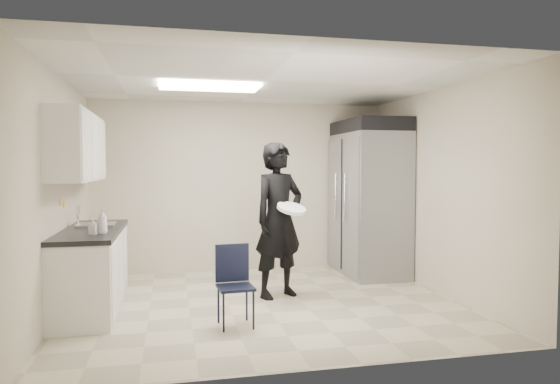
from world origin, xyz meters
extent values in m
plane|color=#BDB494|center=(0.00, 0.00, 0.00)|extent=(4.50, 4.50, 0.00)
plane|color=silver|center=(0.00, 0.00, 2.60)|extent=(4.50, 4.50, 0.00)
plane|color=#C0B89E|center=(0.00, 2.00, 1.30)|extent=(4.50, 0.00, 4.50)
plane|color=#C0B89E|center=(-2.25, 0.00, 1.30)|extent=(0.00, 4.00, 4.00)
plane|color=#C0B89E|center=(2.25, 0.00, 1.30)|extent=(0.00, 4.00, 4.00)
cube|color=white|center=(-0.60, 0.40, 2.57)|extent=(1.20, 0.60, 0.02)
cube|color=silver|center=(-1.95, 0.20, 0.43)|extent=(0.60, 1.90, 0.86)
cube|color=black|center=(-1.95, 0.20, 0.89)|extent=(0.64, 1.95, 0.05)
cube|color=gray|center=(-1.93, 0.45, 0.87)|extent=(0.42, 0.40, 0.14)
cylinder|color=silver|center=(-2.13, 0.45, 1.02)|extent=(0.02, 0.02, 0.24)
cube|color=silver|center=(-2.08, 0.20, 1.83)|extent=(0.35, 1.80, 0.75)
cube|color=black|center=(-2.14, 1.35, 1.62)|extent=(0.22, 0.30, 0.35)
cube|color=yellow|center=(-2.24, 0.10, 1.22)|extent=(0.00, 0.12, 0.07)
cube|color=yellow|center=(-2.24, 0.30, 1.18)|extent=(0.00, 0.12, 0.07)
cube|color=gray|center=(1.83, 1.27, 1.05)|extent=(0.80, 1.35, 2.10)
cube|color=black|center=(1.83, 1.27, 2.20)|extent=(0.80, 1.35, 0.20)
cube|color=black|center=(-0.45, -0.77, 0.39)|extent=(0.38, 0.38, 0.79)
imported|color=black|center=(0.23, 0.27, 0.95)|extent=(0.83, 0.72, 1.91)
cylinder|color=silver|center=(0.33, 0.04, 1.11)|extent=(0.46, 0.46, 0.04)
imported|color=white|center=(-1.77, -0.26, 1.04)|extent=(0.14, 0.14, 0.26)
imported|color=silver|center=(-1.86, -0.29, 1.00)|extent=(0.09, 0.09, 0.17)
camera|label=1|loc=(-1.08, -5.71, 1.61)|focal=32.00mm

